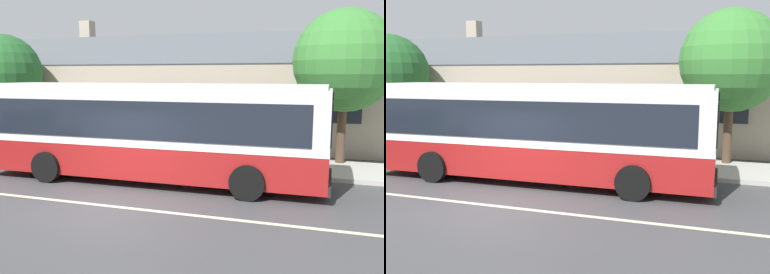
% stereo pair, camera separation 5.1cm
% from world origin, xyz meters
% --- Properties ---
extents(ground_plane, '(300.00, 300.00, 0.00)m').
position_xyz_m(ground_plane, '(0.00, 0.00, 0.00)').
color(ground_plane, '#424244').
extents(sidewalk_far, '(60.00, 3.00, 0.15)m').
position_xyz_m(sidewalk_far, '(0.00, 6.00, 0.07)').
color(sidewalk_far, '#ADAAA3').
rests_on(sidewalk_far, ground).
extents(lane_divider_stripe, '(60.00, 0.16, 0.01)m').
position_xyz_m(lane_divider_stripe, '(0.00, 0.00, 0.00)').
color(lane_divider_stripe, beige).
rests_on(lane_divider_stripe, ground).
extents(community_building, '(24.81, 8.38, 6.66)m').
position_xyz_m(community_building, '(-2.37, 12.92, 2.05)').
color(community_building, tan).
rests_on(community_building, ground).
extents(transit_bus, '(11.28, 2.84, 3.15)m').
position_xyz_m(transit_bus, '(-0.01, 2.90, 1.69)').
color(transit_bus, maroon).
rests_on(transit_bus, ground).
extents(bench_by_building, '(1.81, 0.51, 0.94)m').
position_xyz_m(bench_by_building, '(-6.50, 5.40, 0.58)').
color(bench_by_building, brown).
rests_on(bench_by_building, sidewalk_far).
extents(street_tree_primary, '(3.76, 3.76, 5.83)m').
position_xyz_m(street_tree_primary, '(5.88, 7.15, 3.93)').
color(street_tree_primary, '#4C3828').
rests_on(street_tree_primary, ground).
extents(street_tree_secondary, '(3.69, 3.69, 5.34)m').
position_xyz_m(street_tree_secondary, '(-9.38, 6.83, 3.47)').
color(street_tree_secondary, '#4C3828').
rests_on(street_tree_secondary, ground).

